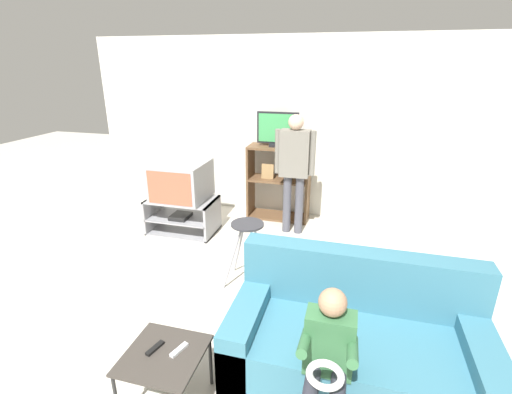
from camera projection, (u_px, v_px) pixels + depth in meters
wall_back at (298, 130)px, 5.41m from camera, size 6.40×0.06×2.60m
tv_stand at (183, 215)px, 5.14m from camera, size 0.92×0.57×0.48m
television_main at (181, 181)px, 4.98m from camera, size 0.69×0.68×0.51m
media_shelf at (279, 182)px, 5.48m from camera, size 0.90×0.39×1.10m
television_flat at (278, 130)px, 5.23m from camera, size 0.59×0.20×0.49m
folding_stool at (247, 236)px, 3.83m from camera, size 0.45×0.38×0.70m
snack_table at (164, 359)px, 2.47m from camera, size 0.51×0.51×0.43m
remote_control_black at (155, 348)px, 2.49m from camera, size 0.07×0.15×0.02m
remote_control_white at (179, 350)px, 2.47m from camera, size 0.08×0.15×0.02m
couch at (354, 342)px, 2.74m from camera, size 1.82×0.89×0.90m
person_standing_adult at (295, 164)px, 4.86m from camera, size 0.53×0.20×1.62m
person_seated_child at (328, 356)px, 2.20m from camera, size 0.33×0.43×1.01m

